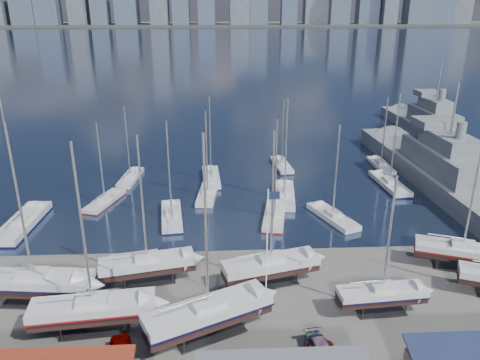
{
  "coord_description": "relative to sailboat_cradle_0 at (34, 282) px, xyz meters",
  "views": [
    {
      "loc": [
        -4.41,
        -49.42,
        27.95
      ],
      "look_at": [
        -1.55,
        8.0,
        6.01
      ],
      "focal_mm": 35.0,
      "sensor_mm": 36.0,
      "label": 1
    }
  ],
  "objects": [
    {
      "name": "sailboat_cradle_2",
      "position": [
        10.63,
        3.1,
        -0.11
      ],
      "size": [
        10.28,
        4.79,
        16.17
      ],
      "rotation": [
        0.0,
        0.0,
        0.21
      ],
      "color": "#2D2D33",
      "rests_on": "ground"
    },
    {
      "name": "sailboat_moored_1",
      "position": [
        1.48,
        24.07,
        -1.89
      ],
      "size": [
        4.94,
        8.89,
        12.8
      ],
      "rotation": [
        0.0,
        0.0,
        1.25
      ],
      "color": "black",
      "rests_on": "water"
    },
    {
      "name": "sailboat_moored_5",
      "position": [
        17.09,
        33.05,
        -1.89
      ],
      "size": [
        3.29,
        9.95,
        14.67
      ],
      "rotation": [
        0.0,
        0.0,
        1.63
      ],
      "color": "black",
      "rests_on": "water"
    },
    {
      "name": "sailboat_moored_0",
      "position": [
        -7.74,
        16.93,
        -1.88
      ],
      "size": [
        4.01,
        12.26,
        18.1
      ],
      "rotation": [
        0.0,
        0.0,
        1.52
      ],
      "color": "black",
      "rests_on": "water"
    },
    {
      "name": "far_shore",
      "position": [
        22.69,
        569.21,
        -1.1
      ],
      "size": [
        1400.0,
        80.0,
        2.2
      ],
      "primitive_type": "cube",
      "color": "#2D332D",
      "rests_on": "ground"
    },
    {
      "name": "flagpole",
      "position": [
        22.77,
        -2.11,
        5.02
      ],
      "size": [
        1.1,
        0.12,
        12.48
      ],
      "color": "white",
      "rests_on": "ground"
    },
    {
      "name": "sailboat_cradle_4",
      "position": [
        23.61,
        2.15,
        -0.09
      ],
      "size": [
        10.63,
        5.48,
        16.66
      ],
      "rotation": [
        0.0,
        0.0,
        0.27
      ],
      "color": "#2D2D33",
      "rests_on": "ground"
    },
    {
      "name": "sailboat_moored_2",
      "position": [
        3.6,
        33.72,
        -1.87
      ],
      "size": [
        3.39,
        8.92,
        13.13
      ],
      "rotation": [
        0.0,
        0.0,
        1.46
      ],
      "color": "black",
      "rests_on": "water"
    },
    {
      "name": "naval_ship_west",
      "position": [
        65.68,
        58.17,
        -0.53
      ],
      "size": [
        8.86,
        42.56,
        17.8
      ],
      "rotation": [
        0.0,
        0.0,
        1.62
      ],
      "color": "slate",
      "rests_on": "water"
    },
    {
      "name": "sailboat_moored_4",
      "position": [
        16.62,
        26.06,
        -1.87
      ],
      "size": [
        3.53,
        9.42,
        13.89
      ],
      "rotation": [
        0.0,
        0.0,
        1.47
      ],
      "color": "black",
      "rests_on": "water"
    },
    {
      "name": "naval_ship_east",
      "position": [
        54.24,
        28.07,
        -0.52
      ],
      "size": [
        11.11,
        53.23,
        18.76
      ],
      "rotation": [
        0.0,
        0.0,
        1.62
      ],
      "color": "slate",
      "rests_on": "water"
    },
    {
      "name": "sailboat_moored_7",
      "position": [
        28.25,
        24.78,
        -1.87
      ],
      "size": [
        4.23,
        10.89,
        16.01
      ],
      "rotation": [
        0.0,
        0.0,
        1.45
      ],
      "color": "black",
      "rests_on": "water"
    },
    {
      "name": "ground",
      "position": [
        22.69,
        -0.79,
        -2.2
      ],
      "size": [
        1400.0,
        1400.0,
        0.0
      ],
      "primitive_type": "plane",
      "color": "#605E59",
      "rests_on": "ground"
    },
    {
      "name": "sailboat_cradle_6",
      "position": [
        45.15,
        4.04,
        -0.12
      ],
      "size": [
        10.34,
        6.2,
        16.15
      ],
      "rotation": [
        0.0,
        0.0,
        -0.37
      ],
      "color": "#2D2D33",
      "rests_on": "ground"
    },
    {
      "name": "car_a",
      "position": [
        10.11,
        -9.15,
        -1.38
      ],
      "size": [
        3.04,
        5.1,
        1.63
      ],
      "primitive_type": "imported",
      "rotation": [
        0.0,
        0.0,
        0.25
      ],
      "color": "gray",
      "rests_on": "ground"
    },
    {
      "name": "sailboat_moored_10",
      "position": [
        45.88,
        28.73,
        -1.89
      ],
      "size": [
        3.83,
        10.79,
        15.81
      ],
      "rotation": [
        0.0,
        0.0,
        1.65
      ],
      "color": "black",
      "rests_on": "water"
    },
    {
      "name": "water",
      "position": [
        22.69,
        309.21,
        -2.35
      ],
      "size": [
        1400.0,
        600.0,
        0.4
      ],
      "primitive_type": "cube",
      "color": "#1A243C",
      "rests_on": "ground"
    },
    {
      "name": "sailboat_cradle_0",
      "position": [
        0.0,
        0.0,
        0.0
      ],
      "size": [
        11.78,
        4.4,
        18.4
      ],
      "rotation": [
        0.0,
        0.0,
        -0.1
      ],
      "color": "#2D2D33",
      "rests_on": "ground"
    },
    {
      "name": "sailboat_cradle_1",
      "position": [
        6.84,
        -4.54,
        -0.03
      ],
      "size": [
        11.37,
        4.3,
        17.79
      ],
      "rotation": [
        0.0,
        0.0,
        0.11
      ],
      "color": "#2D2D33",
      "rests_on": "ground"
    },
    {
      "name": "sailboat_moored_6",
      "position": [
        25.94,
        17.84,
        -1.89
      ],
      "size": [
        4.46,
        10.12,
        14.62
      ],
      "rotation": [
        0.0,
        0.0,
        1.39
      ],
      "color": "black",
      "rests_on": "water"
    },
    {
      "name": "sailboat_moored_3",
      "position": [
        11.8,
        18.25,
        -1.89
      ],
      "size": [
        3.74,
        9.9,
        14.44
      ],
      "rotation": [
        0.0,
        0.0,
        1.68
      ],
      "color": "black",
      "rests_on": "water"
    },
    {
      "name": "sailboat_cradle_3",
      "position": [
        17.19,
        -5.7,
        0.01
      ],
      "size": [
        11.95,
        7.99,
        18.67
      ],
      "rotation": [
        0.0,
        0.0,
        0.45
      ],
      "color": "#2D2D33",
      "rests_on": "ground"
    },
    {
      "name": "sailboat_moored_9",
      "position": [
        33.85,
        17.02,
        -1.87
      ],
      "size": [
        5.83,
        9.56,
        13.99
      ],
      "rotation": [
        0.0,
        0.0,
        1.95
      ],
      "color": "black",
      "rests_on": "water"
    },
    {
      "name": "sailboat_cradle_5",
      "position": [
        33.64,
        -3.28,
        -0.23
      ],
      "size": [
        8.74,
        3.1,
        14.01
      ],
      "rotation": [
        0.0,
        0.0,
        0.08
      ],
      "color": "#2D2D33",
      "rests_on": "ground"
    },
    {
      "name": "sailboat_moored_11",
      "position": [
        47.48,
        37.79,
        -1.89
      ],
      "size": [
        2.64,
        8.97,
        13.35
      ],
      "rotation": [
        0.0,
        0.0,
        1.59
      ],
      "color": "black",
      "rests_on": "water"
    },
    {
      "name": "car_d",
      "position": [
        26.62,
        -9.37,
        -1.5
      ],
      "size": [
        2.6,
        4.99,
        1.38
      ],
      "primitive_type": "imported",
      "rotation": [
        0.0,
        0.0,
        0.14
      ],
      "color": "gray",
      "rests_on": "ground"
    },
    {
      "name": "sailboat_moored_8",
      "position": [
        29.76,
        38.92,
        -1.89
      ],
      "size": [
        3.29,
        8.9,
        13.01
      ],
      "rotation": [
        0.0,
        0.0,
        1.67
      ],
      "color": "black",
      "rests_on": "water"
    }
  ]
}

